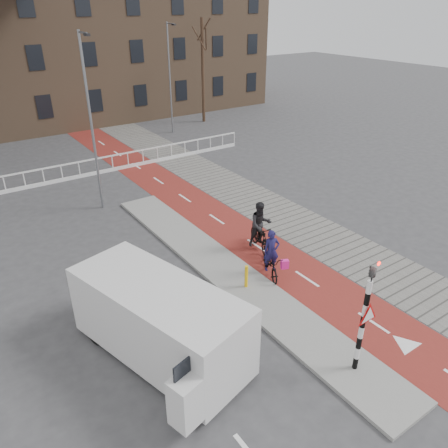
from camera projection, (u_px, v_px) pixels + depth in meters
ground at (317, 324)px, 13.88m from camera, size 120.00×120.00×0.00m
bike_lane at (195, 205)px, 21.96m from camera, size 2.50×60.00×0.01m
sidewalk at (239, 192)px, 23.37m from camera, size 3.00×60.00×0.01m
curb_island at (227, 272)px, 16.43m from camera, size 1.80×16.00×0.12m
traffic_signal at (365, 314)px, 11.18m from camera, size 0.80×0.80×3.68m
bollard at (246, 276)px, 15.29m from camera, size 0.12×0.12×0.85m
cyclist_near at (271, 261)px, 16.05m from camera, size 1.28×1.85×1.84m
cyclist_far at (260, 231)px, 17.56m from camera, size 1.14×2.08×2.13m
van at (160, 320)px, 12.15m from camera, size 3.48×5.75×2.31m
railing at (25, 184)px, 23.66m from camera, size 28.00×0.10×0.99m
tree_right at (203, 72)px, 35.34m from camera, size 0.25×0.25×8.03m
streetlight_near at (92, 127)px, 19.82m from camera, size 0.12×0.12×8.11m
streetlight_right at (170, 80)px, 32.28m from camera, size 0.12×0.12×7.86m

